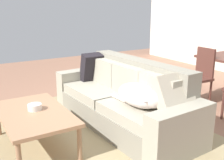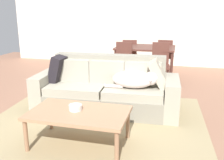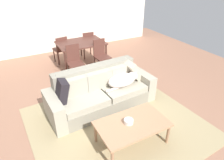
{
  "view_description": "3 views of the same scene",
  "coord_description": "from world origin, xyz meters",
  "px_view_note": "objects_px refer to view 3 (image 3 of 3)",
  "views": [
    {
      "loc": [
        3.05,
        -1.86,
        1.62
      ],
      "look_at": [
        0.26,
        -0.15,
        0.71
      ],
      "focal_mm": 43.98,
      "sensor_mm": 36.0,
      "label": 1
    },
    {
      "loc": [
        1.24,
        -3.82,
        1.64
      ],
      "look_at": [
        0.24,
        0.08,
        0.53
      ],
      "focal_mm": 41.63,
      "sensor_mm": 36.0,
      "label": 2
    },
    {
      "loc": [
        -1.37,
        -3.18,
        2.71
      ],
      "look_at": [
        0.36,
        0.04,
        0.64
      ],
      "focal_mm": 31.95,
      "sensor_mm": 36.0,
      "label": 3
    }
  ],
  "objects_px": {
    "couch": "(101,92)",
    "dog_on_left_cushion": "(123,80)",
    "throw_pillow_by_left_arm": "(61,90)",
    "throw_pillow_by_right_arm": "(132,70)",
    "dining_chair_near_left": "(75,60)",
    "dining_chair_far_right": "(88,43)",
    "dining_chair_near_right": "(101,54)",
    "coffee_table": "(132,125)",
    "dining_chair_far_left": "(61,48)",
    "dining_table": "(81,44)",
    "bowl_on_coffee_table": "(129,121)"
  },
  "relations": [
    {
      "from": "dog_on_left_cushion",
      "to": "throw_pillow_by_left_arm",
      "type": "xyz_separation_m",
      "value": [
        -1.34,
        0.12,
        0.07
      ]
    },
    {
      "from": "throw_pillow_by_right_arm",
      "to": "dining_chair_far_right",
      "type": "xyz_separation_m",
      "value": [
        -0.04,
        2.6,
        -0.15
      ]
    },
    {
      "from": "dining_table",
      "to": "dining_chair_far_left",
      "type": "relative_size",
      "value": 1.55
    },
    {
      "from": "dog_on_left_cushion",
      "to": "throw_pillow_by_right_arm",
      "type": "xyz_separation_m",
      "value": [
        0.35,
        0.2,
        0.07
      ]
    },
    {
      "from": "dining_chair_near_left",
      "to": "dining_chair_far_right",
      "type": "xyz_separation_m",
      "value": [
        0.85,
        1.16,
        -0.01
      ]
    },
    {
      "from": "throw_pillow_by_right_arm",
      "to": "bowl_on_coffee_table",
      "type": "xyz_separation_m",
      "value": [
        -0.9,
        -1.3,
        -0.17
      ]
    },
    {
      "from": "throw_pillow_by_left_arm",
      "to": "couch",
      "type": "bearing_deg",
      "value": -0.16
    },
    {
      "from": "dining_chair_near_left",
      "to": "dining_chair_near_right",
      "type": "distance_m",
      "value": 0.81
    },
    {
      "from": "throw_pillow_by_left_arm",
      "to": "dining_chair_near_right",
      "type": "xyz_separation_m",
      "value": [
        1.6,
        1.56,
        -0.12
      ]
    },
    {
      "from": "dining_chair_near_left",
      "to": "dining_chair_far_right",
      "type": "height_order",
      "value": "dining_chair_near_left"
    },
    {
      "from": "bowl_on_coffee_table",
      "to": "dining_chair_near_right",
      "type": "xyz_separation_m",
      "value": [
        0.81,
        2.77,
        0.05
      ]
    },
    {
      "from": "bowl_on_coffee_table",
      "to": "dog_on_left_cushion",
      "type": "bearing_deg",
      "value": 63.29
    },
    {
      "from": "dining_chair_near_left",
      "to": "dog_on_left_cushion",
      "type": "bearing_deg",
      "value": -69.7
    },
    {
      "from": "couch",
      "to": "bowl_on_coffee_table",
      "type": "distance_m",
      "value": 1.22
    },
    {
      "from": "dog_on_left_cushion",
      "to": "throw_pillow_by_right_arm",
      "type": "bearing_deg",
      "value": 27.62
    },
    {
      "from": "couch",
      "to": "coffee_table",
      "type": "xyz_separation_m",
      "value": [
        -0.0,
        -1.24,
        0.06
      ]
    },
    {
      "from": "throw_pillow_by_left_arm",
      "to": "dining_chair_near_right",
      "type": "relative_size",
      "value": 0.48
    },
    {
      "from": "bowl_on_coffee_table",
      "to": "dining_chair_near_left",
      "type": "xyz_separation_m",
      "value": [
        0.0,
        2.74,
        0.03
      ]
    },
    {
      "from": "couch",
      "to": "dog_on_left_cushion",
      "type": "bearing_deg",
      "value": -15.9
    },
    {
      "from": "coffee_table",
      "to": "dining_chair_near_right",
      "type": "bearing_deg",
      "value": 74.89
    },
    {
      "from": "coffee_table",
      "to": "bowl_on_coffee_table",
      "type": "bearing_deg",
      "value": 149.51
    },
    {
      "from": "throw_pillow_by_left_arm",
      "to": "dining_chair_far_left",
      "type": "bearing_deg",
      "value": 74.59
    },
    {
      "from": "dog_on_left_cushion",
      "to": "throw_pillow_by_right_arm",
      "type": "height_order",
      "value": "throw_pillow_by_right_arm"
    },
    {
      "from": "throw_pillow_by_right_arm",
      "to": "dining_chair_near_left",
      "type": "relative_size",
      "value": 0.5
    },
    {
      "from": "bowl_on_coffee_table",
      "to": "dining_chair_far_left",
      "type": "bearing_deg",
      "value": 90.81
    },
    {
      "from": "coffee_table",
      "to": "bowl_on_coffee_table",
      "type": "xyz_separation_m",
      "value": [
        -0.05,
        0.03,
        0.08
      ]
    },
    {
      "from": "coffee_table",
      "to": "dining_chair_far_right",
      "type": "relative_size",
      "value": 1.34
    },
    {
      "from": "dining_chair_near_right",
      "to": "couch",
      "type": "bearing_deg",
      "value": -119.47
    },
    {
      "from": "throw_pillow_by_right_arm",
      "to": "dining_chair_far_right",
      "type": "bearing_deg",
      "value": 90.93
    },
    {
      "from": "dog_on_left_cushion",
      "to": "bowl_on_coffee_table",
      "type": "bearing_deg",
      "value": -119.74
    },
    {
      "from": "dining_chair_near_left",
      "to": "dining_chair_near_right",
      "type": "height_order",
      "value": "dining_chair_near_right"
    },
    {
      "from": "dining_chair_near_right",
      "to": "dining_chair_far_right",
      "type": "xyz_separation_m",
      "value": [
        0.04,
        1.14,
        -0.02
      ]
    },
    {
      "from": "bowl_on_coffee_table",
      "to": "dining_chair_near_left",
      "type": "relative_size",
      "value": 0.17
    },
    {
      "from": "dog_on_left_cushion",
      "to": "bowl_on_coffee_table",
      "type": "relative_size",
      "value": 5.06
    },
    {
      "from": "throw_pillow_by_right_arm",
      "to": "dining_chair_near_right",
      "type": "height_order",
      "value": "dining_chair_near_right"
    },
    {
      "from": "dining_table",
      "to": "dining_chair_near_left",
      "type": "height_order",
      "value": "dining_chair_near_left"
    },
    {
      "from": "dining_chair_near_right",
      "to": "dining_chair_far_left",
      "type": "xyz_separation_m",
      "value": [
        -0.87,
        1.1,
        -0.03
      ]
    },
    {
      "from": "dog_on_left_cushion",
      "to": "dining_chair_far_left",
      "type": "relative_size",
      "value": 0.94
    },
    {
      "from": "dog_on_left_cushion",
      "to": "dining_table",
      "type": "distance_m",
      "value": 2.25
    },
    {
      "from": "throw_pillow_by_right_arm",
      "to": "coffee_table",
      "type": "distance_m",
      "value": 1.6
    },
    {
      "from": "throw_pillow_by_right_arm",
      "to": "couch",
      "type": "bearing_deg",
      "value": -173.78
    },
    {
      "from": "dining_table",
      "to": "couch",
      "type": "bearing_deg",
      "value": -99.65
    },
    {
      "from": "coffee_table",
      "to": "dining_chair_far_left",
      "type": "relative_size",
      "value": 1.36
    },
    {
      "from": "throw_pillow_by_left_arm",
      "to": "throw_pillow_by_right_arm",
      "type": "relative_size",
      "value": 0.98
    },
    {
      "from": "dining_chair_near_right",
      "to": "coffee_table",
      "type": "bearing_deg",
      "value": -108.79
    },
    {
      "from": "dining_chair_near_left",
      "to": "dining_table",
      "type": "bearing_deg",
      "value": 56.65
    },
    {
      "from": "throw_pillow_by_right_arm",
      "to": "dining_chair_far_right",
      "type": "height_order",
      "value": "dining_chair_far_right"
    },
    {
      "from": "dog_on_left_cushion",
      "to": "dining_chair_far_left",
      "type": "bearing_deg",
      "value": 99.31
    },
    {
      "from": "throw_pillow_by_right_arm",
      "to": "dining_table",
      "type": "relative_size",
      "value": 0.34
    },
    {
      "from": "dog_on_left_cushion",
      "to": "dining_chair_near_left",
      "type": "distance_m",
      "value": 1.74
    }
  ]
}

